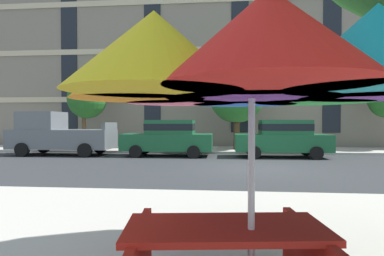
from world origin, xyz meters
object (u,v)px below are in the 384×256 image
street_tree_middle (236,96)px  patio_umbrella (252,67)px  pickup_gray (58,135)px  picnic_table (225,256)px  sedan_green_midblock (283,137)px  street_tree_left (86,101)px  sedan_green (169,137)px

street_tree_middle → patio_umbrella: bearing=-92.0°
street_tree_middle → pickup_gray: bearing=-162.6°
patio_umbrella → picnic_table: bearing=160.2°
street_tree_middle → picnic_table: street_tree_middle is taller
sedan_green_midblock → street_tree_middle: (-2.10, 2.85, 2.23)m
street_tree_left → picnic_table: (8.27, -15.83, -2.50)m
sedan_green → pickup_gray: bearing=180.0°
picnic_table → street_tree_middle: bearing=87.2°
street_tree_left → street_tree_middle: 9.04m
pickup_gray → street_tree_left: bearing=89.0°
pickup_gray → picnic_table: bearing=-56.6°
sedan_green → picnic_table: 12.90m
street_tree_left → patio_umbrella: bearing=-61.9°
sedan_green → patio_umbrella: bearing=-77.3°
street_tree_middle → patio_umbrella: 15.59m
pickup_gray → sedan_green: 5.68m
patio_umbrella → street_tree_middle: bearing=88.0°
sedan_green → picnic_table: (2.65, -12.62, -0.46)m
sedan_green_midblock → picnic_table: 12.95m
sedan_green_midblock → street_tree_left: 11.76m
sedan_green_midblock → patio_umbrella: 13.03m
sedan_green → sedan_green_midblock: (5.50, 0.00, 0.00)m
sedan_green_midblock → picnic_table: size_ratio=2.24×
sedan_green_midblock → patio_umbrella: bearing=-101.7°
pickup_gray → patio_umbrella: 15.35m
street_tree_middle → sedan_green_midblock: bearing=-53.7°
sedan_green → street_tree_left: street_tree_left is taller
sedan_green → sedan_green_midblock: 5.50m
street_tree_left → picnic_table: size_ratio=2.15×
sedan_green_midblock → patio_umbrella: patio_umbrella is taller
pickup_gray → patio_umbrella: size_ratio=1.60×
pickup_gray → patio_umbrella: (8.55, -12.70, 1.15)m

